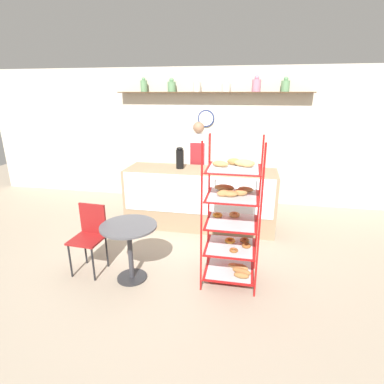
{
  "coord_description": "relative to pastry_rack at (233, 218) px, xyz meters",
  "views": [
    {
      "loc": [
        0.78,
        -3.64,
        2.22
      ],
      "look_at": [
        0.0,
        0.39,
        0.85
      ],
      "focal_mm": 28.0,
      "sensor_mm": 36.0,
      "label": 1
    }
  ],
  "objects": [
    {
      "name": "ground_plane",
      "position": [
        -0.64,
        0.38,
        -0.82
      ],
      "size": [
        14.0,
        14.0,
        0.0
      ],
      "primitive_type": "plane",
      "color": "gray"
    },
    {
      "name": "back_wall",
      "position": [
        -0.63,
        2.89,
        0.55
      ],
      "size": [
        10.0,
        0.3,
        2.7
      ],
      "color": "beige",
      "rests_on": "ground_plane"
    },
    {
      "name": "display_counter",
      "position": [
        -0.64,
        1.49,
        -0.32
      ],
      "size": [
        2.5,
        0.74,
        1.0
      ],
      "color": "#937A5B",
      "rests_on": "ground_plane"
    },
    {
      "name": "pastry_rack",
      "position": [
        0.0,
        0.0,
        0.0
      ],
      "size": [
        0.64,
        0.6,
        1.76
      ],
      "color": "#B71414",
      "rests_on": "ground_plane"
    },
    {
      "name": "person_worker",
      "position": [
        -0.77,
        2.05,
        0.13
      ],
      "size": [
        0.37,
        0.23,
        1.73
      ],
      "color": "#282833",
      "rests_on": "ground_plane"
    },
    {
      "name": "cafe_table",
      "position": [
        -1.21,
        -0.23,
        -0.28
      ],
      "size": [
        0.67,
        0.67,
        0.73
      ],
      "color": "#262628",
      "rests_on": "ground_plane"
    },
    {
      "name": "cafe_chair",
      "position": [
        -1.79,
        -0.11,
        -0.29
      ],
      "size": [
        0.4,
        0.4,
        0.87
      ],
      "rotation": [
        0.0,
        0.0,
        6.22
      ],
      "color": "black",
      "rests_on": "ground_plane"
    },
    {
      "name": "coffee_carafe",
      "position": [
        -0.99,
        1.54,
        0.35
      ],
      "size": [
        0.13,
        0.13,
        0.36
      ],
      "color": "black",
      "rests_on": "display_counter"
    },
    {
      "name": "donut_tray_counter",
      "position": [
        -0.17,
        1.45,
        0.2
      ],
      "size": [
        0.48,
        0.28,
        0.05
      ],
      "color": "silver",
      "rests_on": "display_counter"
    }
  ]
}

